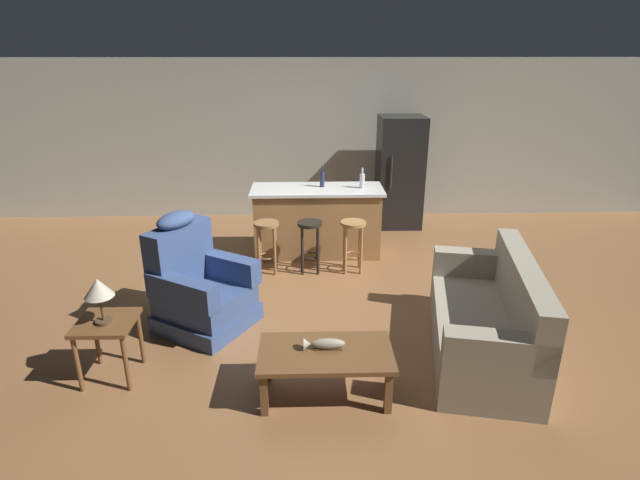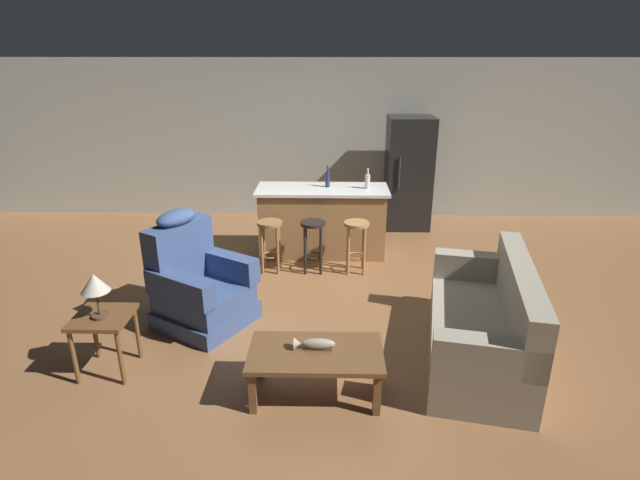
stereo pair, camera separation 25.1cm
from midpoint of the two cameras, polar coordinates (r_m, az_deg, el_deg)
name	(u,v)px [view 2 (the right image)]	position (r m, az deg, el deg)	size (l,w,h in m)	color
ground_plane	(320,296)	(5.90, 1.25, -6.47)	(12.00, 12.00, 0.00)	brown
back_wall	(324,140)	(8.48, 1.35, 11.35)	(12.00, 0.05, 2.60)	#B2B2A3
coffee_table	(315,357)	(4.19, 1.24, -13.24)	(1.10, 0.60, 0.42)	brown
fish_figurine	(314,344)	(4.17, 1.09, -11.82)	(0.34, 0.10, 0.10)	#4C3823
couch	(485,325)	(4.95, 19.78, -9.16)	(1.20, 2.03, 0.94)	#9E937F
recliner_near_lamp	(198,285)	(5.34, -12.49, -5.02)	(1.15, 1.15, 1.20)	#384C7A
end_table	(104,325)	(4.76, -22.11, -9.05)	(0.48, 0.48, 0.56)	brown
table_lamp	(95,285)	(4.56, -22.91, -4.79)	(0.24, 0.24, 0.41)	#4C3823
kitchen_island	(322,221)	(6.96, 1.29, 2.18)	(1.80, 0.70, 0.95)	#9E7042
bar_stool_left	(270,237)	(6.40, -4.60, 0.34)	(0.32, 0.32, 0.68)	olive
bar_stool_middle	(313,237)	(6.37, 0.33, 0.31)	(0.32, 0.32, 0.68)	black
bar_stool_right	(356,238)	(6.38, 5.28, 0.27)	(0.32, 0.32, 0.68)	#A87A47
refrigerator	(408,173)	(8.11, 10.95, 7.51)	(0.70, 0.69, 1.76)	black
bottle_tall_green	(328,179)	(6.86, 1.93, 6.99)	(0.06, 0.06, 0.29)	#23284C
bottle_short_amber	(367,181)	(6.82, 6.51, 6.71)	(0.07, 0.07, 0.28)	silver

